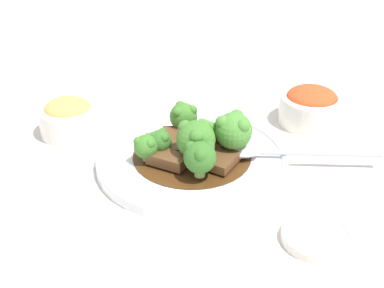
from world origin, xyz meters
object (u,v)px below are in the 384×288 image
(sauce_dish, at_px, (319,235))
(serving_spoon, at_px, (257,151))
(broccoli_floret_4, at_px, (203,132))
(beef_strip_3, at_px, (206,137))
(broccoli_floret_5, at_px, (200,157))
(broccoli_floret_3, at_px, (234,130))
(broccoli_floret_1, at_px, (183,116))
(side_bowl_appetizer, at_px, (68,117))
(main_plate, at_px, (192,158))
(side_bowl_kimchi, at_px, (311,106))
(beef_strip_2, at_px, (174,142))
(broccoli_floret_2, at_px, (196,139))
(broccoli_floret_0, at_px, (146,146))
(beef_strip_1, at_px, (167,159))
(broccoli_floret_6, at_px, (160,141))
(beef_strip_0, at_px, (224,160))

(sauce_dish, bearing_deg, serving_spoon, 158.15)
(broccoli_floret_4, bearing_deg, beef_strip_3, 128.86)
(beef_strip_3, relative_size, broccoli_floret_5, 1.40)
(broccoli_floret_3, relative_size, broccoli_floret_5, 1.24)
(broccoli_floret_1, relative_size, side_bowl_appetizer, 0.53)
(broccoli_floret_1, bearing_deg, broccoli_floret_3, 8.61)
(side_bowl_appetizer, distance_m, sauce_dish, 0.43)
(broccoli_floret_3, relative_size, sauce_dish, 0.74)
(main_plate, xyz_separation_m, serving_spoon, (0.06, 0.07, 0.02))
(broccoli_floret_4, bearing_deg, side_bowl_kimchi, 84.07)
(beef_strip_3, bearing_deg, beef_strip_2, -108.89)
(broccoli_floret_2, bearing_deg, broccoli_floret_5, -33.00)
(side_bowl_kimchi, bearing_deg, serving_spoon, -78.24)
(broccoli_floret_0, relative_size, serving_spoon, 0.21)
(broccoli_floret_4, bearing_deg, sauce_dish, -2.96)
(beef_strip_1, bearing_deg, broccoli_floret_5, 15.36)
(beef_strip_1, bearing_deg, broccoli_floret_0, -150.80)
(broccoli_floret_3, bearing_deg, main_plate, -130.43)
(beef_strip_3, bearing_deg, broccoli_floret_6, -97.88)
(broccoli_floret_1, bearing_deg, main_plate, -29.10)
(broccoli_floret_3, distance_m, broccoli_floret_6, 0.10)
(beef_strip_3, distance_m, broccoli_floret_3, 0.06)
(beef_strip_1, relative_size, broccoli_floret_4, 1.21)
(main_plate, bearing_deg, serving_spoon, 46.52)
(beef_strip_2, xyz_separation_m, serving_spoon, (0.09, 0.08, -0.00))
(broccoli_floret_1, distance_m, broccoli_floret_5, 0.12)
(beef_strip_3, bearing_deg, beef_strip_1, -81.24)
(beef_strip_1, height_order, sauce_dish, beef_strip_1)
(broccoli_floret_1, distance_m, side_bowl_appetizer, 0.19)
(serving_spoon, height_order, side_bowl_kimchi, side_bowl_kimchi)
(beef_strip_1, height_order, broccoli_floret_3, broccoli_floret_3)
(beef_strip_0, distance_m, broccoli_floret_2, 0.05)
(sauce_dish, bearing_deg, broccoli_floret_1, 174.47)
(broccoli_floret_3, relative_size, side_bowl_appetizer, 0.68)
(side_bowl_kimchi, bearing_deg, beef_strip_3, -102.99)
(broccoli_floret_0, distance_m, broccoli_floret_4, 0.08)
(main_plate, bearing_deg, broccoli_floret_0, -115.21)
(broccoli_floret_5, distance_m, side_bowl_appetizer, 0.26)
(beef_strip_0, height_order, serving_spoon, serving_spoon)
(beef_strip_1, bearing_deg, broccoli_floret_3, 66.40)
(main_plate, height_order, beef_strip_3, beef_strip_3)
(beef_strip_0, xyz_separation_m, broccoli_floret_6, (-0.08, -0.05, 0.02))
(main_plate, bearing_deg, side_bowl_kimchi, 82.76)
(main_plate, bearing_deg, broccoli_floret_1, 150.90)
(broccoli_floret_3, bearing_deg, broccoli_floret_0, -122.31)
(broccoli_floret_4, relative_size, broccoli_floret_5, 1.00)
(broccoli_floret_3, xyz_separation_m, broccoli_floret_4, (-0.03, -0.03, -0.01))
(broccoli_floret_3, height_order, sauce_dish, broccoli_floret_3)
(beef_strip_0, height_order, broccoli_floret_5, broccoli_floret_5)
(sauce_dish, bearing_deg, beef_strip_0, 176.39)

